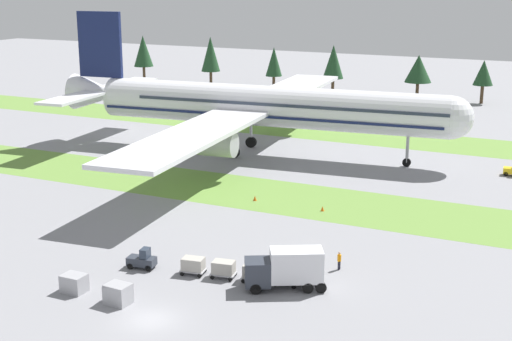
# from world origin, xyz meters

# --- Properties ---
(ground_plane) EXTENTS (400.00, 400.00, 0.00)m
(ground_plane) POSITION_xyz_m (0.00, 0.00, 0.00)
(ground_plane) COLOR gray
(grass_strip_near) EXTENTS (320.00, 13.18, 0.01)m
(grass_strip_near) POSITION_xyz_m (0.00, 35.04, 0.00)
(grass_strip_near) COLOR olive
(grass_strip_near) RESTS_ON ground
(grass_strip_far) EXTENTS (320.00, 13.18, 0.01)m
(grass_strip_far) POSITION_xyz_m (0.00, 73.41, 0.00)
(grass_strip_far) COLOR olive
(grass_strip_far) RESTS_ON ground
(airliner) EXTENTS (63.03, 77.56, 20.78)m
(airliner) POSITION_xyz_m (-16.75, 54.02, 7.44)
(airliner) COLOR white
(airliner) RESTS_ON ground
(baggage_tug) EXTENTS (2.78, 1.71, 1.97)m
(baggage_tug) POSITION_xyz_m (-6.59, 8.61, 0.81)
(baggage_tug) COLOR #2D333D
(baggage_tug) RESTS_ON ground
(cargo_dolly_lead) EXTENTS (2.42, 1.84, 1.55)m
(cargo_dolly_lead) POSITION_xyz_m (-1.64, 9.45, 0.92)
(cargo_dolly_lead) COLOR #A3A3A8
(cargo_dolly_lead) RESTS_ON ground
(cargo_dolly_second) EXTENTS (2.42, 1.84, 1.55)m
(cargo_dolly_second) POSITION_xyz_m (1.22, 9.93, 0.92)
(cargo_dolly_second) COLOR #A3A3A8
(cargo_dolly_second) RESTS_ON ground
(cargo_dolly_third) EXTENTS (2.42, 1.84, 1.55)m
(cargo_dolly_third) POSITION_xyz_m (4.08, 10.41, 0.92)
(cargo_dolly_third) COLOR #A3A3A8
(cargo_dolly_third) RESTS_ON ground
(cargo_dolly_fourth) EXTENTS (2.42, 1.84, 1.55)m
(cargo_dolly_fourth) POSITION_xyz_m (6.94, 10.89, 0.92)
(cargo_dolly_fourth) COLOR #A3A3A8
(cargo_dolly_fourth) RESTS_ON ground
(catering_truck) EXTENTS (7.21, 5.33, 3.58)m
(catering_truck) POSITION_xyz_m (7.22, 10.08, 1.95)
(catering_truck) COLOR #2D333D
(catering_truck) RESTS_ON ground
(ground_crew_marshaller) EXTENTS (0.36, 0.56, 1.74)m
(ground_crew_marshaller) POSITION_xyz_m (9.96, 16.15, 0.95)
(ground_crew_marshaller) COLOR black
(ground_crew_marshaller) RESTS_ON ground
(ground_crew_loader) EXTENTS (0.56, 0.36, 1.74)m
(ground_crew_loader) POSITION_xyz_m (6.31, 11.19, 0.95)
(ground_crew_loader) COLOR black
(ground_crew_loader) RESTS_ON ground
(uld_container_0) EXTENTS (2.01, 1.61, 1.56)m
(uld_container_0) POSITION_xyz_m (-8.87, 1.68, 0.78)
(uld_container_0) COLOR #A3A3A8
(uld_container_0) RESTS_ON ground
(uld_container_1) EXTENTS (2.13, 1.76, 1.57)m
(uld_container_1) POSITION_xyz_m (-4.17, 1.45, 0.79)
(uld_container_1) COLOR #A3A3A8
(uld_container_1) RESTS_ON ground
(uld_container_2) EXTENTS (2.10, 1.72, 1.70)m
(uld_container_2) POSITION_xyz_m (-4.06, 1.39, 0.85)
(uld_container_2) COLOR #A3A3A8
(uld_container_2) RESTS_ON ground
(taxiway_marker_0) EXTENTS (0.44, 0.44, 0.56)m
(taxiway_marker_0) POSITION_xyz_m (2.38, 31.93, 0.28)
(taxiway_marker_0) COLOR orange
(taxiway_marker_0) RESTS_ON ground
(taxiway_marker_1) EXTENTS (0.44, 0.44, 0.62)m
(taxiway_marker_1) POSITION_xyz_m (-6.38, 32.19, 0.31)
(taxiway_marker_1) COLOR orange
(taxiway_marker_1) RESTS_ON ground
(distant_tree_line) EXTENTS (161.20, 8.04, 11.82)m
(distant_tree_line) POSITION_xyz_m (-2.88, 114.62, 6.80)
(distant_tree_line) COLOR #4C3823
(distant_tree_line) RESTS_ON ground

